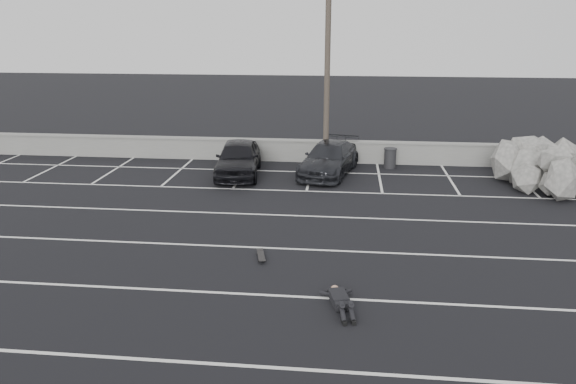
# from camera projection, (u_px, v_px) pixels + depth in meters

# --- Properties ---
(ground) EXTENTS (120.00, 120.00, 0.00)m
(ground) POSITION_uv_depth(u_px,v_px,m) (239.00, 294.00, 13.92)
(ground) COLOR black
(ground) RESTS_ON ground
(seawall) EXTENTS (50.00, 0.45, 1.06)m
(seawall) POSITION_uv_depth(u_px,v_px,m) (294.00, 150.00, 27.09)
(seawall) COLOR gray
(seawall) RESTS_ON ground
(stall_lines) EXTENTS (36.00, 20.05, 0.01)m
(stall_lines) POSITION_uv_depth(u_px,v_px,m) (262.00, 231.00, 18.13)
(stall_lines) COLOR silver
(stall_lines) RESTS_ON ground
(car_left) EXTENTS (2.23, 4.67, 1.54)m
(car_left) POSITION_uv_depth(u_px,v_px,m) (238.00, 158.00, 24.55)
(car_left) COLOR black
(car_left) RESTS_ON ground
(car_right) EXTENTS (2.95, 5.08, 1.38)m
(car_right) POSITION_uv_depth(u_px,v_px,m) (329.00, 159.00, 24.78)
(car_right) COLOR black
(car_right) RESTS_ON ground
(utility_pole) EXTENTS (1.28, 0.26, 9.57)m
(utility_pole) POSITION_uv_depth(u_px,v_px,m) (327.00, 60.00, 24.92)
(utility_pole) COLOR #4C4238
(utility_pole) RESTS_ON ground
(trash_bin) EXTENTS (0.79, 0.79, 0.92)m
(trash_bin) POSITION_uv_depth(u_px,v_px,m) (390.00, 158.00, 25.86)
(trash_bin) COLOR #252527
(trash_bin) RESTS_ON ground
(riprap_pile) EXTENTS (6.65, 5.39, 1.73)m
(riprap_pile) POSITION_uv_depth(u_px,v_px,m) (548.00, 168.00, 23.22)
(riprap_pile) COLOR gray
(riprap_pile) RESTS_ON ground
(person) EXTENTS (1.84, 2.54, 0.43)m
(person) POSITION_uv_depth(u_px,v_px,m) (339.00, 294.00, 13.46)
(person) COLOR black
(person) RESTS_ON ground
(skateboard) EXTENTS (0.36, 0.77, 0.09)m
(skateboard) POSITION_uv_depth(u_px,v_px,m) (261.00, 256.00, 16.00)
(skateboard) COLOR black
(skateboard) RESTS_ON ground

